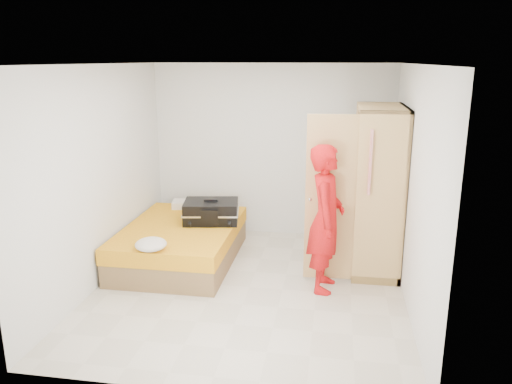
% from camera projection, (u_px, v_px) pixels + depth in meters
% --- Properties ---
extents(room, '(4.00, 4.02, 2.60)m').
position_uv_depth(room, '(249.00, 182.00, 5.66)').
color(room, beige).
rests_on(room, ground).
extents(bed, '(1.42, 2.02, 0.50)m').
position_uv_depth(bed, '(181.00, 243.00, 6.72)').
color(bed, brown).
rests_on(bed, ground).
extents(wardrobe, '(1.17, 1.22, 2.10)m').
position_uv_depth(wardrobe, '(373.00, 194.00, 6.32)').
color(wardrobe, '#E9C472').
rests_on(wardrobe, ground).
extents(person, '(0.45, 0.66, 1.74)m').
position_uv_depth(person, '(326.00, 219.00, 5.76)').
color(person, red).
rests_on(person, ground).
extents(suitcase, '(0.82, 0.66, 0.32)m').
position_uv_depth(suitcase, '(211.00, 212.00, 6.78)').
color(suitcase, black).
rests_on(suitcase, bed).
extents(round_cushion, '(0.37, 0.37, 0.14)m').
position_uv_depth(round_cushion, '(151.00, 244.00, 5.79)').
color(round_cushion, silver).
rests_on(round_cushion, bed).
extents(pillow, '(0.59, 0.38, 0.10)m').
position_uv_depth(pillow, '(191.00, 204.00, 7.47)').
color(pillow, silver).
rests_on(pillow, bed).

